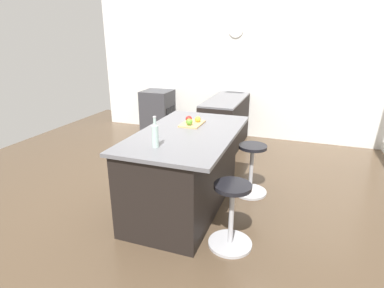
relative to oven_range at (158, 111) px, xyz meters
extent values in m
plane|color=brown|center=(2.44, 1.53, -0.44)|extent=(7.60, 7.60, 0.00)
cube|color=silver|center=(-0.35, 1.53, 0.91)|extent=(0.12, 5.85, 2.71)
cylinder|color=white|center=(-0.28, 1.58, 1.65)|extent=(0.03, 0.28, 0.28)
cube|color=black|center=(0.00, 1.62, 0.00)|extent=(2.54, 0.60, 0.89)
cube|color=slate|center=(0.00, 1.62, 0.46)|extent=(2.54, 0.60, 0.03)
cube|color=#38383D|center=(-0.32, 1.62, 0.41)|extent=(0.44, 0.36, 0.12)
cylinder|color=#B7B7BC|center=(-0.32, 1.47, 0.61)|extent=(0.02, 0.02, 0.28)
cube|color=#38383D|center=(0.00, 0.00, 0.00)|extent=(0.60, 0.60, 0.89)
cube|color=black|center=(0.00, 0.30, -0.04)|extent=(0.44, 0.01, 0.32)
cube|color=black|center=(2.76, 1.67, 0.02)|extent=(1.79, 0.87, 0.92)
cube|color=slate|center=(2.76, 1.72, 0.49)|extent=(1.85, 1.07, 0.04)
cylinder|color=#B7B7BC|center=(2.18, 2.39, -0.43)|extent=(0.44, 0.44, 0.03)
cylinder|color=#B7B7BC|center=(2.18, 2.39, -0.11)|extent=(0.05, 0.05, 0.62)
cylinder|color=black|center=(2.18, 2.39, 0.21)|extent=(0.36, 0.36, 0.04)
cylinder|color=#B7B7BC|center=(3.34, 2.39, -0.43)|extent=(0.44, 0.44, 0.03)
cylinder|color=#B7B7BC|center=(3.34, 2.39, -0.11)|extent=(0.05, 0.05, 0.62)
cylinder|color=black|center=(3.34, 2.39, 0.21)|extent=(0.36, 0.36, 0.04)
cube|color=tan|center=(2.46, 1.67, 0.52)|extent=(0.36, 0.24, 0.02)
sphere|color=red|center=(2.44, 1.62, 0.57)|extent=(0.08, 0.08, 0.08)
sphere|color=gold|center=(2.39, 1.72, 0.57)|extent=(0.07, 0.07, 0.07)
sphere|color=#609E2D|center=(2.56, 1.67, 0.57)|extent=(0.08, 0.08, 0.08)
cylinder|color=silver|center=(3.35, 1.61, 0.62)|extent=(0.06, 0.06, 0.22)
cylinder|color=silver|center=(3.35, 1.61, 0.77)|extent=(0.03, 0.03, 0.08)
cylinder|color=#B7B7BC|center=(3.35, 1.61, 0.82)|extent=(0.03, 0.03, 0.02)
camera|label=1|loc=(5.92, 2.91, 1.55)|focal=28.95mm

